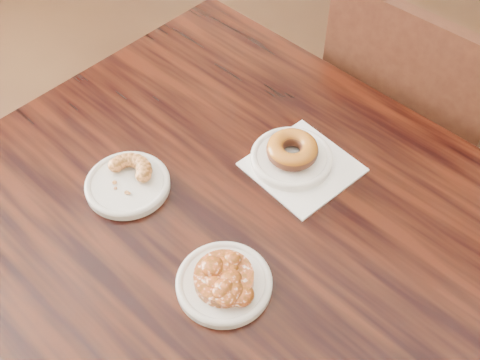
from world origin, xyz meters
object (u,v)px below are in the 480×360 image
at_px(glazed_donut, 292,150).
at_px(cruller_fragment, 126,178).
at_px(apple_fritter, 224,276).
at_px(chair_far, 417,131).
at_px(cafe_table, 215,321).

bearing_deg(glazed_donut, cruller_fragment, -143.88).
distance_m(apple_fritter, cruller_fragment, 0.26).
relative_size(glazed_donut, cruller_fragment, 0.98).
height_order(chair_far, glazed_donut, chair_far).
relative_size(cafe_table, glazed_donut, 9.92).
distance_m(cafe_table, cruller_fragment, 0.43).
relative_size(glazed_donut, apple_fritter, 0.74).
relative_size(chair_far, cruller_fragment, 9.37).
relative_size(chair_far, glazed_donut, 9.55).
bearing_deg(glazed_donut, chair_far, 70.23).
height_order(cafe_table, chair_far, chair_far).
bearing_deg(apple_fritter, chair_far, 77.10).
bearing_deg(glazed_donut, apple_fritter, -90.01).
bearing_deg(cruller_fragment, chair_far, 58.07).
bearing_deg(chair_far, cruller_fragment, 75.40).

